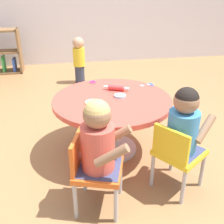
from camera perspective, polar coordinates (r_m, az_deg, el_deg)
The scene contains 13 objects.
ground_plane at distance 2.51m, azimuth 0.00°, elevation -7.86°, with size 10.00×10.00×0.00m, color #9E7247.
craft_table at distance 2.31m, azimuth 0.00°, elevation 0.48°, with size 1.00×1.00×0.51m.
child_chair_left at distance 1.80m, azimuth -3.97°, elevation -11.70°, with size 0.38×0.38×0.54m.
seated_child_left at distance 1.66m, azimuth -2.85°, elevation -5.65°, with size 0.41×0.36×0.51m.
child_chair_right at distance 1.98m, azimuth 13.51°, elevation -8.45°, with size 0.42×0.42×0.54m.
seated_child_right at distance 1.89m, azimuth 14.87°, elevation -2.28°, with size 0.44×0.42×0.51m.
toddler_standing at distance 4.04m, azimuth -6.95°, elevation 11.01°, with size 0.17×0.17×0.67m.
rolling_pin at distance 2.42m, azimuth 0.92°, elevation 5.14°, with size 0.22×0.11×0.05m.
craft_scissors at distance 2.58m, azimuth 7.66°, elevation 5.69°, with size 0.14×0.08×0.01m.
playdough_blob_0 at distance 2.29m, azimuth 1.68°, elevation 3.42°, with size 0.10×0.10×0.02m, color #8CCCF2.
playdough_blob_1 at distance 2.17m, azimuth -4.06°, elevation 1.96°, with size 0.12×0.12×0.01m, color #B2E58C.
cookie_cutter_0 at distance 2.04m, azimuth -2.30°, elevation 0.27°, with size 0.05×0.05×0.01m, color #4CB259.
cookie_cutter_1 at distance 2.63m, azimuth -4.07°, elevation 6.32°, with size 0.06×0.06×0.01m, color #D83FA5.
Camera 1 is at (-0.37, -2.05, 1.41)m, focal length 43.53 mm.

